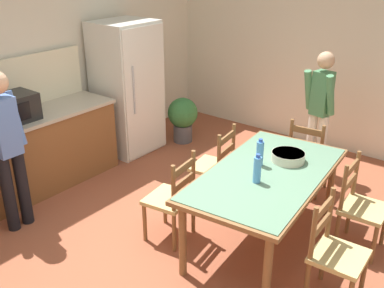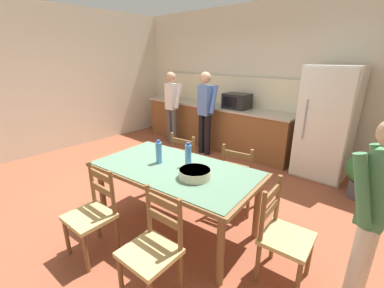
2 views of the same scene
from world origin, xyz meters
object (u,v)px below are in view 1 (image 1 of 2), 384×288
chair_side_far_left (172,199)px  refrigerator (127,88)px  chair_side_near_left (335,253)px  person_at_counter (7,144)px  dining_table (266,180)px  potted_plant (183,117)px  person_by_table (320,107)px  chair_side_far_right (215,166)px  serving_bowl (288,156)px  chair_side_near_right (360,207)px  microwave (12,108)px  bottle_near_centre (257,169)px  chair_head_end (308,157)px  bottle_off_centre (260,153)px

chair_side_far_left → refrigerator: bearing=-132.3°
chair_side_near_left → person_at_counter: 3.15m
dining_table → potted_plant: 2.66m
refrigerator → person_at_counter: 2.16m
person_by_table → refrigerator: bearing=-58.3°
chair_side_far_right → person_by_table: (1.42, -0.56, 0.43)m
serving_bowl → chair_side_near_right: bearing=-76.9°
microwave → chair_side_far_right: size_ratio=0.55×
bottle_near_centre → potted_plant: size_ratio=0.40×
microwave → chair_side_near_right: microwave is taller
refrigerator → chair_side_near_right: bearing=-95.2°
dining_table → potted_plant: bearing=56.4°
microwave → bottle_near_centre: (0.68, -2.67, -0.17)m
dining_table → chair_side_near_left: (-0.33, -0.82, -0.25)m
chair_side_far_right → chair_side_near_left: bearing=59.2°
chair_side_near_right → potted_plant: size_ratio=1.36×
chair_side_far_left → chair_side_near_left: bearing=87.6°
chair_head_end → chair_side_near_right: bearing=135.4°
dining_table → bottle_off_centre: (0.08, 0.13, 0.20)m
chair_side_far_right → bottle_near_centre: bearing=47.5°
chair_side_near_right → person_at_counter: person_at_counter is taller
chair_side_far_left → potted_plant: chair_side_far_left is taller
bottle_near_centre → bottle_off_centre: same height
chair_side_near_left → chair_side_near_right: 0.83m
chair_head_end → potted_plant: bearing=-12.0°
serving_bowl → potted_plant: serving_bowl is taller
dining_table → chair_side_near_right: bearing=-56.5°
chair_side_far_left → person_at_counter: size_ratio=0.55×
chair_side_far_left → chair_side_far_right: size_ratio=1.00×
microwave → chair_head_end: (2.11, -2.53, -0.63)m
bottle_off_centre → chair_side_near_left: bearing=-113.4°
potted_plant → dining_table: bearing=-123.6°
chair_side_near_left → chair_head_end: bearing=28.9°
chair_side_far_right → chair_side_far_left: bearing=-3.1°
dining_table → person_at_counter: bearing=121.5°
chair_head_end → refrigerator: bearing=4.3°
microwave → serving_bowl: (1.24, -2.69, -0.25)m
dining_table → bottle_off_centre: 0.26m
chair_head_end → person_by_table: bearing=-80.3°
chair_side_near_left → person_by_table: (2.09, 1.09, 0.43)m
bottle_off_centre → dining_table: bearing=-121.1°
chair_side_far_left → chair_side_near_right: same height
chair_side_near_left → person_at_counter: (-0.97, 2.95, 0.48)m
person_at_counter → person_by_table: person_at_counter is taller
microwave → person_by_table: size_ratio=0.32×
chair_side_far_left → person_by_table: bearing=160.0°
microwave → bottle_near_centre: bearing=-75.7°
chair_side_near_left → chair_side_far_right: 1.77m
bottle_near_centre → microwave: bearing=104.3°
chair_side_far_right → microwave: bearing=-64.4°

